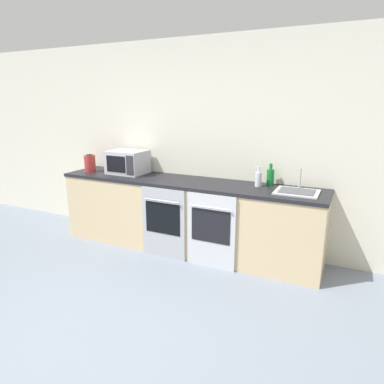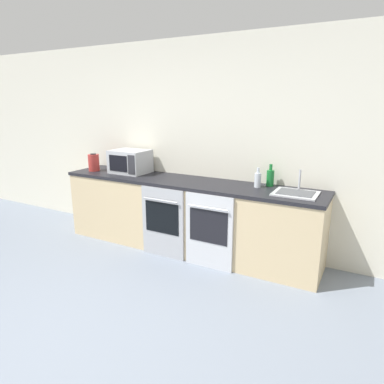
{
  "view_description": "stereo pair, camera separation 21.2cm",
  "coord_description": "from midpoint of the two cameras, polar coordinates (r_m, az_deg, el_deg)",
  "views": [
    {
      "loc": [
        1.84,
        -1.48,
        1.83
      ],
      "look_at": [
        0.09,
        2.17,
        0.77
      ],
      "focal_mm": 32.0,
      "sensor_mm": 36.0,
      "label": 1
    },
    {
      "loc": [
        2.03,
        -1.39,
        1.83
      ],
      "look_at": [
        0.09,
        2.17,
        0.77
      ],
      "focal_mm": 32.0,
      "sensor_mm": 36.0,
      "label": 2
    }
  ],
  "objects": [
    {
      "name": "kettle",
      "position": [
        4.94,
        -17.84,
        4.56
      ],
      "size": [
        0.15,
        0.15,
        0.24
      ],
      "color": "#B2332D",
      "rests_on": "counter_back"
    },
    {
      "name": "counter_back",
      "position": [
        4.32,
        -2.46,
        -3.92
      ],
      "size": [
        3.35,
        0.65,
        0.9
      ],
      "color": "#D1B789",
      "rests_on": "ground_plane"
    },
    {
      "name": "sink",
      "position": [
        3.76,
        15.56,
        0.09
      ],
      "size": [
        0.45,
        0.39,
        0.24
      ],
      "color": "#B7BABF",
      "rests_on": "counter_back"
    },
    {
      "name": "oven_left",
      "position": [
        4.11,
        -6.27,
        -5.15
      ],
      "size": [
        0.57,
        0.06,
        0.86
      ],
      "color": "#A8AAAF",
      "rests_on": "ground_plane"
    },
    {
      "name": "bottle_clear",
      "position": [
        3.93,
        9.5,
        2.17
      ],
      "size": [
        0.08,
        0.08,
        0.22
      ],
      "color": "silver",
      "rests_on": "counter_back"
    },
    {
      "name": "bottle_green",
      "position": [
        4.02,
        11.46,
        2.51
      ],
      "size": [
        0.09,
        0.09,
        0.25
      ],
      "color": "#19722D",
      "rests_on": "counter_back"
    },
    {
      "name": "bottle_red",
      "position": [
        5.1,
        -15.26,
        4.88
      ],
      "size": [
        0.07,
        0.07,
        0.26
      ],
      "color": "maroon",
      "rests_on": "counter_back"
    },
    {
      "name": "microwave",
      "position": [
        4.7,
        -11.95,
        4.91
      ],
      "size": [
        0.49,
        0.4,
        0.31
      ],
      "color": "#B7BABF",
      "rests_on": "counter_back"
    },
    {
      "name": "ground_plane",
      "position": [
        3.02,
        -23.95,
        -23.98
      ],
      "size": [
        16.0,
        16.0,
        0.0
      ],
      "primitive_type": "plane",
      "color": "gray"
    },
    {
      "name": "wall_back",
      "position": [
        4.43,
        -0.46,
        7.85
      ],
      "size": [
        10.0,
        0.06,
        2.6
      ],
      "color": "silver",
      "rests_on": "ground_plane"
    },
    {
      "name": "oven_right",
      "position": [
        3.84,
        1.59,
        -6.53
      ],
      "size": [
        0.57,
        0.06,
        0.86
      ],
      "color": "silver",
      "rests_on": "ground_plane"
    }
  ]
}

